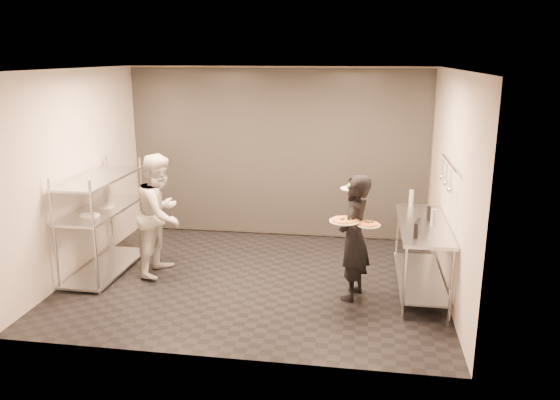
% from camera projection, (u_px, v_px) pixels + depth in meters
% --- Properties ---
extents(room_shell, '(5.00, 4.00, 2.80)m').
position_uv_depth(room_shell, '(269.00, 163.00, 8.21)').
color(room_shell, black).
rests_on(room_shell, ground).
extents(pass_rack, '(0.60, 1.60, 1.50)m').
position_uv_depth(pass_rack, '(103.00, 219.00, 7.57)').
color(pass_rack, '#B2B4B9').
rests_on(pass_rack, ground).
extents(prep_counter, '(0.60, 1.80, 0.92)m').
position_uv_depth(prep_counter, '(422.00, 245.00, 6.96)').
color(prep_counter, '#B2B4B9').
rests_on(prep_counter, ground).
extents(utensil_rail, '(0.07, 1.20, 0.31)m').
position_uv_depth(utensil_rail, '(447.00, 175.00, 6.69)').
color(utensil_rail, '#B2B4B9').
rests_on(utensil_rail, room_shell).
extents(waiter, '(0.52, 0.66, 1.58)m').
position_uv_depth(waiter, '(354.00, 238.00, 6.72)').
color(waiter, black).
rests_on(waiter, ground).
extents(chef, '(0.71, 0.87, 1.69)m').
position_uv_depth(chef, '(161.00, 214.00, 7.51)').
color(chef, beige).
rests_on(chef, ground).
extents(pizza_plate_near, '(0.36, 0.36, 0.05)m').
position_uv_depth(pizza_plate_near, '(344.00, 220.00, 6.48)').
color(pizza_plate_near, white).
rests_on(pizza_plate_near, waiter).
extents(pizza_plate_far, '(0.28, 0.28, 0.05)m').
position_uv_depth(pizza_plate_far, '(368.00, 224.00, 6.44)').
color(pizza_plate_far, white).
rests_on(pizza_plate_far, waiter).
extents(salad_plate, '(0.26, 0.26, 0.07)m').
position_uv_depth(salad_plate, '(351.00, 187.00, 6.90)').
color(salad_plate, white).
rests_on(salad_plate, waiter).
extents(pos_monitor, '(0.11, 0.25, 0.18)m').
position_uv_depth(pos_monitor, '(418.00, 228.00, 6.38)').
color(pos_monitor, black).
rests_on(pos_monitor, prep_counter).
extents(bottle_green, '(0.06, 0.06, 0.23)m').
position_uv_depth(bottle_green, '(411.00, 198.00, 7.64)').
color(bottle_green, gray).
rests_on(bottle_green, prep_counter).
extents(bottle_clear, '(0.06, 0.06, 0.21)m').
position_uv_depth(bottle_clear, '(433.00, 217.00, 6.76)').
color(bottle_clear, gray).
rests_on(bottle_clear, prep_counter).
extents(bottle_dark, '(0.06, 0.06, 0.19)m').
position_uv_depth(bottle_dark, '(429.00, 213.00, 6.97)').
color(bottle_dark, black).
rests_on(bottle_dark, prep_counter).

